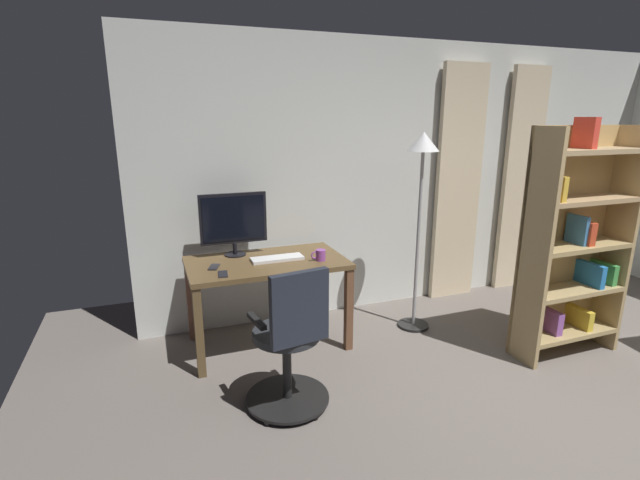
# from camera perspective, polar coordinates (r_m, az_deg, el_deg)

# --- Properties ---
(back_room_partition) EXTENTS (5.67, 0.10, 2.57)m
(back_room_partition) POSITION_cam_1_polar(r_m,az_deg,el_deg) (4.82, 12.78, 7.70)
(back_room_partition) COLOR silver
(back_room_partition) RESTS_ON ground
(curtain_left_panel) EXTENTS (0.45, 0.06, 2.37)m
(curtain_left_panel) POSITION_cam_1_polar(r_m,az_deg,el_deg) (5.46, 23.59, 6.64)
(curtain_left_panel) COLOR beige
(curtain_left_panel) RESTS_ON ground
(curtain_right_panel) EXTENTS (0.51, 0.06, 2.37)m
(curtain_right_panel) POSITION_cam_1_polar(r_m,az_deg,el_deg) (4.93, 16.74, 6.48)
(curtain_right_panel) COLOR beige
(curtain_right_panel) RESTS_ON ground
(desk) EXTENTS (1.27, 0.72, 0.74)m
(desk) POSITION_cam_1_polar(r_m,az_deg,el_deg) (3.79, -6.62, -3.98)
(desk) COLOR brown
(desk) RESTS_ON ground
(office_chair) EXTENTS (0.56, 0.56, 0.99)m
(office_chair) POSITION_cam_1_polar(r_m,az_deg,el_deg) (3.02, -3.66, -12.86)
(office_chair) COLOR black
(office_chair) RESTS_ON ground
(computer_monitor) EXTENTS (0.55, 0.18, 0.53)m
(computer_monitor) POSITION_cam_1_polar(r_m,az_deg,el_deg) (3.87, -10.68, 2.40)
(computer_monitor) COLOR black
(computer_monitor) RESTS_ON desk
(computer_keyboard) EXTENTS (0.42, 0.15, 0.02)m
(computer_keyboard) POSITION_cam_1_polar(r_m,az_deg,el_deg) (3.76, -5.33, -2.30)
(computer_keyboard) COLOR white
(computer_keyboard) RESTS_ON desk
(cell_phone_face_up) EXTENTS (0.08, 0.15, 0.01)m
(cell_phone_face_up) POSITION_cam_1_polar(r_m,az_deg,el_deg) (3.47, -11.94, -4.16)
(cell_phone_face_up) COLOR #232328
(cell_phone_face_up) RESTS_ON desk
(cell_phone_by_monitor) EXTENTS (0.11, 0.16, 0.01)m
(cell_phone_by_monitor) POSITION_cam_1_polar(r_m,az_deg,el_deg) (3.65, -13.00, -3.28)
(cell_phone_by_monitor) COLOR #232328
(cell_phone_by_monitor) RESTS_ON desk
(mug_tea) EXTENTS (0.12, 0.08, 0.09)m
(mug_tea) POSITION_cam_1_polar(r_m,az_deg,el_deg) (3.72, 0.02, -1.88)
(mug_tea) COLOR purple
(mug_tea) RESTS_ON desk
(bookshelf) EXTENTS (0.88, 0.30, 1.87)m
(bookshelf) POSITION_cam_1_polar(r_m,az_deg,el_deg) (4.11, 28.75, -0.48)
(bookshelf) COLOR tan
(bookshelf) RESTS_ON ground
(floor_lamp) EXTENTS (0.28, 0.28, 1.75)m
(floor_lamp) POSITION_cam_1_polar(r_m,az_deg,el_deg) (4.01, 12.48, 7.49)
(floor_lamp) COLOR black
(floor_lamp) RESTS_ON ground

